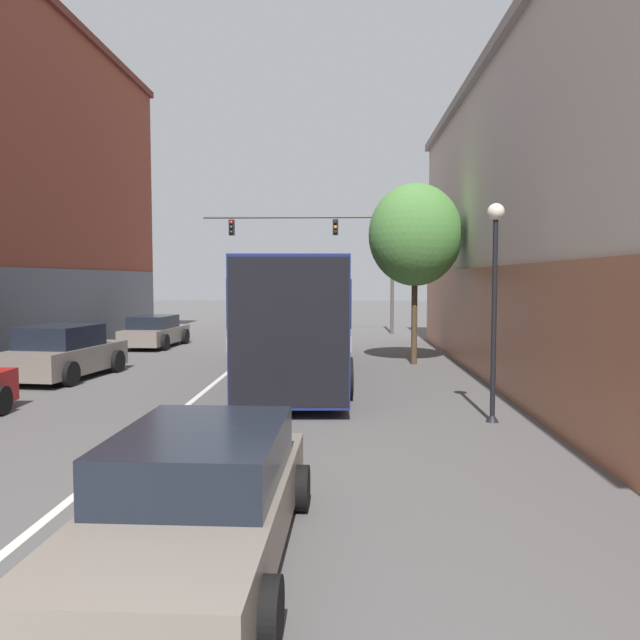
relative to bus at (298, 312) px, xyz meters
name	(u,v)px	position (x,y,z in m)	size (l,w,h in m)	color
lane_center_line	(229,371)	(-2.17, 0.67, -1.88)	(0.14, 46.68, 0.01)	silver
bus	(298,312)	(0.00, 0.00, 0.00)	(3.18, 12.31, 3.34)	navy
hatchback_foreground	(198,499)	(-0.13, -12.16, -1.27)	(2.13, 4.67, 1.29)	slate
parked_car_left_near	(155,332)	(-6.52, 7.33, -1.24)	(2.14, 4.19, 1.32)	slate
parked_car_left_far	(64,353)	(-6.63, -0.90, -1.16)	(2.46, 4.31, 1.53)	slate
traffic_signal_gantry	(333,243)	(0.82, 14.00, 2.79)	(9.87, 0.36, 6.32)	#514C47
street_lamp	(495,291)	(4.32, -5.93, 0.73)	(0.33, 0.33, 4.32)	black
street_tree_near	(415,235)	(3.71, 2.48, 2.41)	(3.07, 2.76, 5.99)	#4C3823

